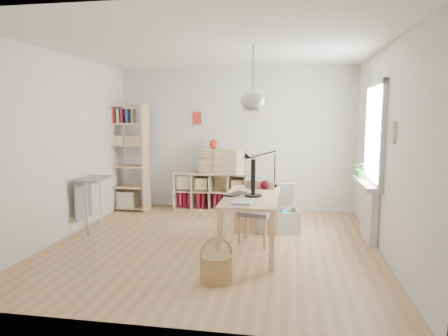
% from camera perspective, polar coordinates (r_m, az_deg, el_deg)
% --- Properties ---
extents(ground, '(4.50, 4.50, 0.00)m').
position_cam_1_polar(ground, '(5.73, -1.51, -10.85)').
color(ground, '#A78753').
rests_on(ground, ground).
extents(room_shell, '(4.50, 4.50, 4.50)m').
position_cam_1_polar(room_shell, '(5.21, 4.12, 9.67)').
color(room_shell, white).
rests_on(room_shell, ground).
extents(window_unit, '(0.07, 1.16, 1.46)m').
position_cam_1_polar(window_unit, '(6.05, 20.83, 4.63)').
color(window_unit, white).
rests_on(window_unit, ground).
extents(radiator, '(0.10, 0.80, 0.80)m').
position_cam_1_polar(radiator, '(6.20, 20.01, -6.02)').
color(radiator, silver).
rests_on(radiator, ground).
extents(windowsill, '(0.22, 1.20, 0.06)m').
position_cam_1_polar(windowsill, '(6.11, 19.73, -2.10)').
color(windowsill, silver).
rests_on(windowsill, radiator).
extents(desk, '(0.70, 1.50, 0.75)m').
position_cam_1_polar(desk, '(5.33, 3.99, -4.93)').
color(desk, '#DEB77F').
rests_on(desk, ground).
extents(cube_shelf, '(1.40, 0.38, 0.72)m').
position_cam_1_polar(cube_shelf, '(7.71, -2.01, -3.73)').
color(cube_shelf, tan).
rests_on(cube_shelf, ground).
extents(tall_bookshelf, '(0.80, 0.38, 2.00)m').
position_cam_1_polar(tall_bookshelf, '(7.80, -13.79, 2.04)').
color(tall_bookshelf, '#DEB77F').
rests_on(tall_bookshelf, ground).
extents(side_table, '(0.40, 0.55, 0.85)m').
position_cam_1_polar(side_table, '(6.56, -18.68, -2.84)').
color(side_table, gray).
rests_on(side_table, ground).
extents(chair, '(0.50, 0.50, 0.87)m').
position_cam_1_polar(chair, '(5.70, 4.70, -5.79)').
color(chair, gray).
rests_on(chair, ground).
extents(wicker_basket, '(0.36, 0.36, 0.50)m').
position_cam_1_polar(wicker_basket, '(4.49, -1.12, -13.93)').
color(wicker_basket, '#9B7646').
rests_on(wicker_basket, ground).
extents(storage_chest, '(0.79, 0.86, 0.71)m').
position_cam_1_polar(storage_chest, '(6.41, 7.52, -6.75)').
color(storage_chest, '#AFAFAB').
rests_on(storage_chest, ground).
extents(monitor, '(0.24, 0.59, 0.51)m').
position_cam_1_polar(monitor, '(5.23, 4.21, -0.92)').
color(monitor, black).
rests_on(monitor, desk).
extents(keyboard, '(0.28, 0.40, 0.02)m').
position_cam_1_polar(keyboard, '(5.36, 1.66, -3.72)').
color(keyboard, black).
rests_on(keyboard, desk).
extents(task_lamp, '(0.48, 0.18, 0.51)m').
position_cam_1_polar(task_lamp, '(5.85, 4.94, 0.57)').
color(task_lamp, black).
rests_on(task_lamp, desk).
extents(yarn_ball, '(0.13, 0.13, 0.13)m').
position_cam_1_polar(yarn_ball, '(5.74, 5.87, -2.42)').
color(yarn_ball, '#510A1D').
rests_on(yarn_ball, desk).
extents(paper_tray, '(0.24, 0.30, 0.03)m').
position_cam_1_polar(paper_tray, '(4.85, 2.63, -4.86)').
color(paper_tray, silver).
rests_on(paper_tray, desk).
extents(drawer_chest, '(0.85, 0.54, 0.45)m').
position_cam_1_polar(drawer_chest, '(7.53, -0.46, 0.98)').
color(drawer_chest, tan).
rests_on(drawer_chest, cube_shelf).
extents(red_vase, '(0.16, 0.16, 0.19)m').
position_cam_1_polar(red_vase, '(7.53, -1.48, 3.43)').
color(red_vase, maroon).
rests_on(red_vase, drawer_chest).
extents(potted_plant, '(0.32, 0.30, 0.30)m').
position_cam_1_polar(potted_plant, '(6.41, 19.10, -0.03)').
color(potted_plant, '#2C6224').
rests_on(potted_plant, windowsill).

